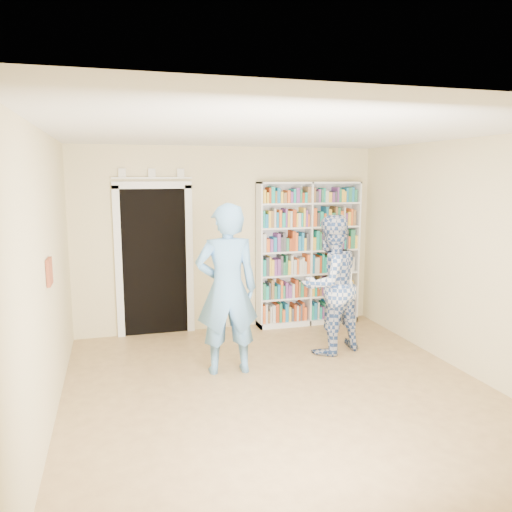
{
  "coord_description": "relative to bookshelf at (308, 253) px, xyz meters",
  "views": [
    {
      "loc": [
        -1.63,
        -4.68,
        2.27
      ],
      "look_at": [
        -0.04,
        0.9,
        1.34
      ],
      "focal_mm": 35.0,
      "sensor_mm": 36.0,
      "label": 1
    }
  ],
  "objects": [
    {
      "name": "wall_back",
      "position": [
        -1.2,
        0.16,
        0.24
      ],
      "size": [
        4.5,
        0.0,
        4.5
      ],
      "primitive_type": "plane",
      "rotation": [
        1.57,
        0.0,
        0.0
      ],
      "color": "beige",
      "rests_on": "floor"
    },
    {
      "name": "floor",
      "position": [
        -1.2,
        -2.34,
        -1.11
      ],
      "size": [
        5.0,
        5.0,
        0.0
      ],
      "primitive_type": "plane",
      "color": "olive",
      "rests_on": "ground"
    },
    {
      "name": "wall_left",
      "position": [
        -3.45,
        -2.34,
        0.24
      ],
      "size": [
        0.0,
        5.0,
        5.0
      ],
      "primitive_type": "plane",
      "rotation": [
        1.57,
        0.0,
        1.57
      ],
      "color": "beige",
      "rests_on": "floor"
    },
    {
      "name": "bookshelf",
      "position": [
        0.0,
        0.0,
        0.0
      ],
      "size": [
        1.59,
        0.3,
        2.19
      ],
      "rotation": [
        0.0,
        0.0,
        -0.04
      ],
      "color": "white",
      "rests_on": "floor"
    },
    {
      "name": "man_plaid",
      "position": [
        -0.2,
        -1.26,
        -0.21
      ],
      "size": [
        1.04,
        0.92,
        1.79
      ],
      "primitive_type": "imported",
      "rotation": [
        0.0,
        0.0,
        3.47
      ],
      "color": "#2C4987",
      "rests_on": "floor"
    },
    {
      "name": "wall_right",
      "position": [
        1.05,
        -2.34,
        0.24
      ],
      "size": [
        0.0,
        5.0,
        5.0
      ],
      "primitive_type": "plane",
      "rotation": [
        1.57,
        0.0,
        -1.57
      ],
      "color": "beige",
      "rests_on": "floor"
    },
    {
      "name": "man_blue",
      "position": [
        -1.62,
        -1.56,
        -0.12
      ],
      "size": [
        0.75,
        0.52,
        1.98
      ],
      "primitive_type": "imported",
      "rotation": [
        0.0,
        0.0,
        3.07
      ],
      "color": "#5D98D0",
      "rests_on": "floor"
    },
    {
      "name": "doorway",
      "position": [
        -2.3,
        0.13,
        0.07
      ],
      "size": [
        1.1,
        0.08,
        2.43
      ],
      "color": "black",
      "rests_on": "floor"
    },
    {
      "name": "ceiling",
      "position": [
        -1.2,
        -2.34,
        1.59
      ],
      "size": [
        5.0,
        5.0,
        0.0
      ],
      "primitive_type": "plane",
      "rotation": [
        3.14,
        0.0,
        0.0
      ],
      "color": "white",
      "rests_on": "wall_back"
    },
    {
      "name": "wall_art",
      "position": [
        -3.43,
        -2.14,
        0.29
      ],
      "size": [
        0.03,
        0.25,
        0.25
      ],
      "primitive_type": "cube",
      "color": "maroon",
      "rests_on": "wall_left"
    },
    {
      "name": "paper_sheet",
      "position": [
        -0.08,
        -1.45,
        -0.08
      ],
      "size": [
        0.2,
        0.08,
        0.3
      ],
      "primitive_type": "cube",
      "rotation": [
        0.0,
        0.0,
        0.34
      ],
      "color": "white",
      "rests_on": "man_plaid"
    }
  ]
}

